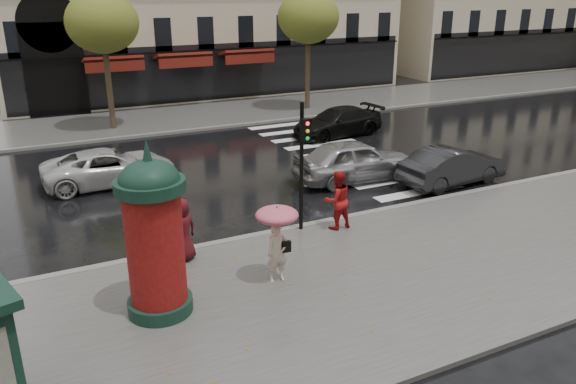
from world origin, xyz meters
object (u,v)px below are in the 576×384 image
woman_umbrella (277,232)px  car_darkgrey (453,166)px  woman_red (337,200)px  car_white (109,167)px  morris_column (154,233)px  car_black (338,122)px  traffic_light (303,155)px  car_silver (355,160)px  man_burgundy (182,230)px

woman_umbrella → car_darkgrey: woman_umbrella is taller
woman_red → car_white: bearing=-54.8°
woman_red → morris_column: morris_column is taller
car_white → car_black: bearing=-78.2°
car_darkgrey → car_white: bearing=59.4°
woman_umbrella → traffic_light: (1.93, 2.40, 0.98)m
woman_umbrella → car_silver: woman_umbrella is taller
morris_column → traffic_light: 5.41m
woman_umbrella → traffic_light: size_ratio=0.52×
morris_column → car_white: morris_column is taller
morris_column → car_silver: (8.73, 5.85, -1.20)m
car_silver → man_burgundy: bearing=118.7°
man_burgundy → morris_column: bearing=42.7°
morris_column → car_darkgrey: bearing=18.7°
woman_umbrella → woman_red: bearing=35.7°
morris_column → car_white: size_ratio=0.83×
car_black → morris_column: bearing=-50.4°
man_burgundy → car_black: bearing=-156.4°
morris_column → car_white: (0.55, 9.45, -1.33)m
traffic_light → car_darkgrey: size_ratio=0.90×
man_burgundy → car_silver: (7.58, 3.69, -0.18)m
man_burgundy → car_white: 7.32m
man_burgundy → traffic_light: traffic_light is taller
woman_umbrella → car_darkgrey: bearing=23.7°
woman_umbrella → woman_red: 3.57m
car_silver → car_darkgrey: size_ratio=1.10×
man_burgundy → car_silver: bearing=-173.3°
car_darkgrey → car_white: car_darkgrey is taller
traffic_light → woman_umbrella: bearing=-128.8°
woman_red → car_black: woman_red is taller
woman_umbrella → car_black: size_ratio=0.42×
car_silver → car_white: size_ratio=0.98×
woman_umbrella → woman_red: size_ratio=1.11×
car_black → man_burgundy: bearing=-53.2°
morris_column → car_silver: size_ratio=0.85×
morris_column → man_burgundy: bearing=61.9°
man_burgundy → car_white: bearing=-104.5°
man_burgundy → car_black: 14.26m
traffic_light → car_black: size_ratio=0.81×
woman_red → car_silver: woman_red is taller
woman_red → man_burgundy: 4.59m
car_darkgrey → traffic_light: bearing=97.7°
woman_umbrella → car_black: (8.74, 11.77, -0.73)m
car_white → car_black: size_ratio=1.01×
car_silver → car_black: (2.87, 6.01, -0.11)m
woman_umbrella → car_silver: size_ratio=0.42×
woman_red → traffic_light: size_ratio=0.47×
traffic_light → car_silver: bearing=40.5°
woman_umbrella → traffic_light: bearing=51.2°
traffic_light → car_white: 8.34m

